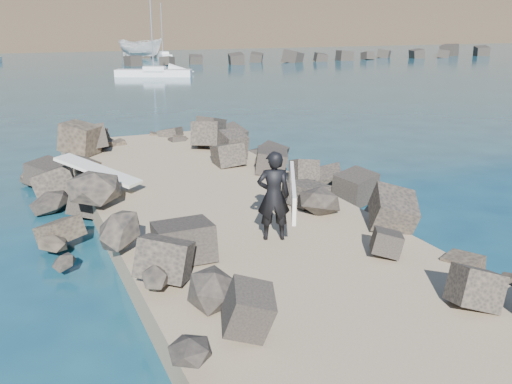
# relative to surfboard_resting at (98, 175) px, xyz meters

# --- Properties ---
(ground) EXTENTS (800.00, 800.00, 0.00)m
(ground) POSITION_rel_surfboard_resting_xyz_m (2.66, -3.63, -1.04)
(ground) COLOR #0F384C
(ground) RESTS_ON ground
(jetty) EXTENTS (6.00, 26.00, 0.60)m
(jetty) POSITION_rel_surfboard_resting_xyz_m (2.66, -5.63, -0.74)
(jetty) COLOR #8C7759
(jetty) RESTS_ON ground
(riprap_left) EXTENTS (2.60, 22.00, 1.00)m
(riprap_left) POSITION_rel_surfboard_resting_xyz_m (-0.24, -5.13, -0.54)
(riprap_left) COLOR black
(riprap_left) RESTS_ON ground
(riprap_right) EXTENTS (2.60, 22.00, 1.00)m
(riprap_right) POSITION_rel_surfboard_resting_xyz_m (5.56, -5.13, -0.54)
(riprap_right) COLOR black
(riprap_right) RESTS_ON ground
(breakwater_secondary) EXTENTS (52.00, 4.00, 1.20)m
(breakwater_secondary) POSITION_rel_surfboard_resting_xyz_m (37.66, 51.37, -0.44)
(breakwater_secondary) COLOR black
(breakwater_secondary) RESTS_ON ground
(surfboard_resting) EXTENTS (2.16, 2.28, 0.08)m
(surfboard_resting) POSITION_rel_surfboard_resting_xyz_m (0.00, 0.00, 0.00)
(surfboard_resting) COLOR beige
(surfboard_resting) RESTS_ON riprap_left
(boat_imported) EXTENTS (6.78, 6.89, 2.71)m
(boat_imported) POSITION_rel_surfboard_resting_xyz_m (16.15, 66.35, 0.31)
(boat_imported) COLOR silver
(boat_imported) RESTS_ON ground
(surfer_with_board) EXTENTS (1.40, 2.16, 1.91)m
(surfer_with_board) POSITION_rel_surfboard_resting_xyz_m (2.88, -5.20, 0.52)
(surfer_with_board) COLOR black
(surfer_with_board) RESTS_ON jetty
(sailboat_d) EXTENTS (1.70, 6.18, 7.48)m
(sailboat_d) POSITION_rel_surfboard_resting_xyz_m (18.69, 64.07, -0.69)
(sailboat_d) COLOR silver
(sailboat_d) RESTS_ON ground
(sailboat_c) EXTENTS (7.08, 4.44, 8.55)m
(sailboat_c) POSITION_rel_surfboard_resting_xyz_m (11.00, 38.30, -0.69)
(sailboat_c) COLOR silver
(sailboat_c) RESTS_ON ground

